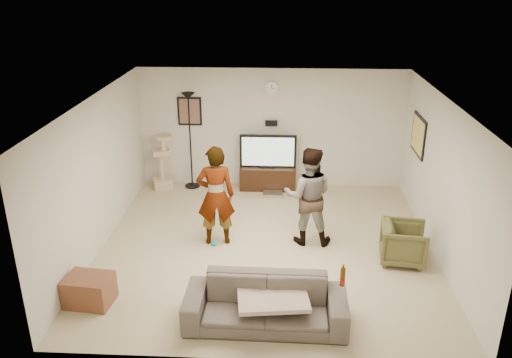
{
  "coord_description": "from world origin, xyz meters",
  "views": [
    {
      "loc": [
        0.22,
        -7.67,
        4.32
      ],
      "look_at": [
        -0.19,
        0.2,
        1.14
      ],
      "focal_mm": 36.39,
      "sensor_mm": 36.0,
      "label": 1
    }
  ],
  "objects_px": {
    "tv_stand": "(268,177)",
    "person_left": "(216,196)",
    "tv": "(268,151)",
    "floor_lamp": "(190,141)",
    "beer_bottle": "(343,277)",
    "side_table": "(89,290)",
    "person_right": "(308,196)",
    "cat_tree": "(161,161)",
    "sofa": "(266,303)",
    "armchair": "(404,243)"
  },
  "relations": [
    {
      "from": "sofa",
      "to": "tv",
      "type": "bearing_deg",
      "value": 92.28
    },
    {
      "from": "beer_bottle",
      "to": "sofa",
      "type": "bearing_deg",
      "value": 180.0
    },
    {
      "from": "person_left",
      "to": "person_right",
      "type": "height_order",
      "value": "person_left"
    },
    {
      "from": "floor_lamp",
      "to": "person_left",
      "type": "xyz_separation_m",
      "value": [
        0.83,
        -2.41,
        -0.16
      ]
    },
    {
      "from": "sofa",
      "to": "armchair",
      "type": "height_order",
      "value": "armchair"
    },
    {
      "from": "person_right",
      "to": "armchair",
      "type": "height_order",
      "value": "person_right"
    },
    {
      "from": "tv",
      "to": "floor_lamp",
      "type": "height_order",
      "value": "floor_lamp"
    },
    {
      "from": "side_table",
      "to": "tv",
      "type": "bearing_deg",
      "value": 61.04
    },
    {
      "from": "floor_lamp",
      "to": "person_right",
      "type": "distance_m",
      "value": 3.3
    },
    {
      "from": "beer_bottle",
      "to": "side_table",
      "type": "xyz_separation_m",
      "value": [
        -3.42,
        0.32,
        -0.53
      ]
    },
    {
      "from": "sofa",
      "to": "beer_bottle",
      "type": "bearing_deg",
      "value": 0.87
    },
    {
      "from": "person_left",
      "to": "side_table",
      "type": "relative_size",
      "value": 2.77
    },
    {
      "from": "tv_stand",
      "to": "person_right",
      "type": "distance_m",
      "value": 2.48
    },
    {
      "from": "person_right",
      "to": "side_table",
      "type": "distance_m",
      "value": 3.7
    },
    {
      "from": "tv",
      "to": "armchair",
      "type": "relative_size",
      "value": 1.66
    },
    {
      "from": "tv_stand",
      "to": "beer_bottle",
      "type": "bearing_deg",
      "value": -76.67
    },
    {
      "from": "floor_lamp",
      "to": "cat_tree",
      "type": "distance_m",
      "value": 0.76
    },
    {
      "from": "tv_stand",
      "to": "cat_tree",
      "type": "bearing_deg",
      "value": -177.94
    },
    {
      "from": "tv_stand",
      "to": "beer_bottle",
      "type": "distance_m",
      "value": 4.7
    },
    {
      "from": "cat_tree",
      "to": "person_left",
      "type": "xyz_separation_m",
      "value": [
        1.45,
        -2.32,
        0.27
      ]
    },
    {
      "from": "person_right",
      "to": "armchair",
      "type": "relative_size",
      "value": 2.4
    },
    {
      "from": "floor_lamp",
      "to": "sofa",
      "type": "relative_size",
      "value": 0.97
    },
    {
      "from": "person_left",
      "to": "armchair",
      "type": "xyz_separation_m",
      "value": [
        3.02,
        -0.47,
        -0.54
      ]
    },
    {
      "from": "tv_stand",
      "to": "side_table",
      "type": "relative_size",
      "value": 1.88
    },
    {
      "from": "beer_bottle",
      "to": "person_left",
      "type": "bearing_deg",
      "value": 130.95
    },
    {
      "from": "side_table",
      "to": "tv_stand",
      "type": "bearing_deg",
      "value": 61.04
    },
    {
      "from": "armchair",
      "to": "floor_lamp",
      "type": "bearing_deg",
      "value": 61.03
    },
    {
      "from": "floor_lamp",
      "to": "beer_bottle",
      "type": "height_order",
      "value": "floor_lamp"
    },
    {
      "from": "tv",
      "to": "floor_lamp",
      "type": "relative_size",
      "value": 0.57
    },
    {
      "from": "tv",
      "to": "person_left",
      "type": "bearing_deg",
      "value": -108.26
    },
    {
      "from": "tv_stand",
      "to": "cat_tree",
      "type": "distance_m",
      "value": 2.27
    },
    {
      "from": "person_right",
      "to": "beer_bottle",
      "type": "relative_size",
      "value": 6.75
    },
    {
      "from": "side_table",
      "to": "beer_bottle",
      "type": "bearing_deg",
      "value": -5.31
    },
    {
      "from": "person_left",
      "to": "side_table",
      "type": "bearing_deg",
      "value": 41.62
    },
    {
      "from": "tv",
      "to": "beer_bottle",
      "type": "relative_size",
      "value": 4.68
    },
    {
      "from": "tv_stand",
      "to": "person_left",
      "type": "height_order",
      "value": "person_left"
    },
    {
      "from": "cat_tree",
      "to": "armchair",
      "type": "height_order",
      "value": "cat_tree"
    },
    {
      "from": "tv_stand",
      "to": "armchair",
      "type": "height_order",
      "value": "armchair"
    },
    {
      "from": "cat_tree",
      "to": "person_left",
      "type": "height_order",
      "value": "person_left"
    },
    {
      "from": "floor_lamp",
      "to": "side_table",
      "type": "height_order",
      "value": "floor_lamp"
    },
    {
      "from": "tv_stand",
      "to": "cat_tree",
      "type": "relative_size",
      "value": 0.98
    },
    {
      "from": "side_table",
      "to": "cat_tree",
      "type": "bearing_deg",
      "value": 88.55
    },
    {
      "from": "floor_lamp",
      "to": "cat_tree",
      "type": "bearing_deg",
      "value": -171.56
    },
    {
      "from": "tv",
      "to": "person_right",
      "type": "distance_m",
      "value": 2.41
    },
    {
      "from": "floor_lamp",
      "to": "armchair",
      "type": "distance_m",
      "value": 4.86
    },
    {
      "from": "tv_stand",
      "to": "beer_bottle",
      "type": "height_order",
      "value": "beer_bottle"
    },
    {
      "from": "sofa",
      "to": "armchair",
      "type": "bearing_deg",
      "value": 39.35
    },
    {
      "from": "tv_stand",
      "to": "sofa",
      "type": "relative_size",
      "value": 0.56
    },
    {
      "from": "cat_tree",
      "to": "armchair",
      "type": "relative_size",
      "value": 1.69
    },
    {
      "from": "tv_stand",
      "to": "armchair",
      "type": "bearing_deg",
      "value": -52.1
    }
  ]
}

